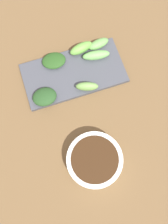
# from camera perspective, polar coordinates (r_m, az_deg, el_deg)

# --- Properties ---
(tabletop) EXTENTS (2.10, 2.10, 0.02)m
(tabletop) POSITION_cam_1_polar(r_m,az_deg,el_deg) (0.68, -1.23, -0.88)
(tabletop) COLOR brown
(tabletop) RESTS_ON ground
(sauce_bowl) EXTENTS (0.14, 0.14, 0.04)m
(sauce_bowl) POSITION_cam_1_polar(r_m,az_deg,el_deg) (0.63, 2.78, -11.08)
(sauce_bowl) COLOR white
(sauce_bowl) RESTS_ON tabletop
(serving_plate) EXTENTS (0.15, 0.29, 0.01)m
(serving_plate) POSITION_cam_1_polar(r_m,az_deg,el_deg) (0.71, -2.44, 9.06)
(serving_plate) COLOR #434750
(serving_plate) RESTS_ON tabletop
(broccoli_stalk_0) EXTENTS (0.04, 0.07, 0.03)m
(broccoli_stalk_0) POSITION_cam_1_polar(r_m,az_deg,el_deg) (0.67, 0.70, 6.03)
(broccoli_stalk_0) COLOR #6FA24F
(broccoli_stalk_0) RESTS_ON serving_plate
(broccoli_stalk_1) EXTENTS (0.04, 0.07, 0.02)m
(broccoli_stalk_1) POSITION_cam_1_polar(r_m,az_deg,el_deg) (0.74, 3.42, 15.65)
(broccoli_stalk_1) COLOR #6AA754
(broccoli_stalk_1) RESTS_ON serving_plate
(broccoli_stalk_2) EXTENTS (0.04, 0.08, 0.03)m
(broccoli_stalk_2) POSITION_cam_1_polar(r_m,az_deg,el_deg) (0.72, -0.69, 14.73)
(broccoli_stalk_2) COLOR #67A944
(broccoli_stalk_2) RESTS_ON serving_plate
(broccoli_leafy_3) EXTENTS (0.06, 0.07, 0.02)m
(broccoli_leafy_3) POSITION_cam_1_polar(r_m,az_deg,el_deg) (0.72, -7.09, 11.85)
(broccoli_leafy_3) COLOR #264E1C
(broccoli_leafy_3) RESTS_ON serving_plate
(broccoli_leafy_4) EXTENTS (0.06, 0.07, 0.02)m
(broccoli_leafy_4) POSITION_cam_1_polar(r_m,az_deg,el_deg) (0.67, -9.22, 3.55)
(broccoli_leafy_4) COLOR #244821
(broccoli_leafy_4) RESTS_ON serving_plate
(broccoli_stalk_5) EXTENTS (0.04, 0.08, 0.03)m
(broccoli_stalk_5) POSITION_cam_1_polar(r_m,az_deg,el_deg) (0.72, 2.86, 13.16)
(broccoli_stalk_5) COLOR #6DAE59
(broccoli_stalk_5) RESTS_ON serving_plate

